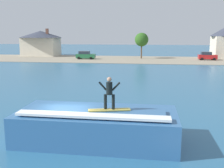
% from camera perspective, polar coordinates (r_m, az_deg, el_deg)
% --- Properties ---
extents(ground_plane, '(260.00, 260.00, 0.00)m').
position_cam_1_polar(ground_plane, '(15.53, -9.40, -11.18)').
color(ground_plane, '#2B6389').
extents(wave_crest, '(8.52, 3.77, 1.86)m').
position_cam_1_polar(wave_crest, '(14.59, -3.31, -8.84)').
color(wave_crest, '#34679C').
rests_on(wave_crest, ground_plane).
extents(surfboard, '(2.19, 0.91, 0.06)m').
position_cam_1_polar(surfboard, '(13.82, -0.58, -5.52)').
color(surfboard, '#EAD159').
rests_on(surfboard, wave_crest).
extents(surfer, '(1.13, 0.32, 1.68)m').
position_cam_1_polar(surfer, '(13.62, -0.58, -1.58)').
color(surfer, black).
rests_on(surfer, surfboard).
extents(shoreline_bank, '(120.00, 17.50, 0.08)m').
position_cam_1_polar(shoreline_bank, '(60.54, 3.96, 5.26)').
color(shoreline_bank, gray).
rests_on(shoreline_bank, ground_plane).
extents(car_near_shore, '(4.29, 2.05, 1.86)m').
position_cam_1_polar(car_near_shore, '(61.23, -5.70, 6.14)').
color(car_near_shore, '#23663D').
rests_on(car_near_shore, ground_plane).
extents(car_far_shore, '(3.91, 2.04, 1.86)m').
position_cam_1_polar(car_far_shore, '(62.27, 19.65, 5.65)').
color(car_far_shore, red).
rests_on(car_far_shore, ground_plane).
extents(house_with_chimney, '(10.91, 10.91, 7.03)m').
position_cam_1_polar(house_with_chimney, '(72.75, -14.95, 8.81)').
color(house_with_chimney, beige).
rests_on(house_with_chimney, ground_plane).
extents(tree_tall_bare, '(3.12, 3.12, 5.98)m').
position_cam_1_polar(tree_tall_bare, '(62.48, 6.34, 9.38)').
color(tree_tall_bare, brown).
rests_on(tree_tall_bare, ground_plane).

